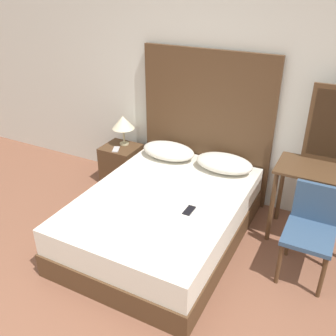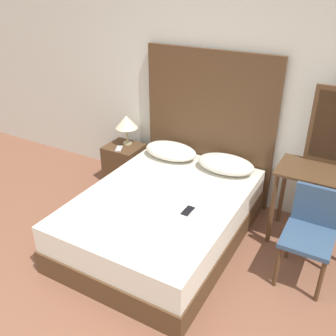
{
  "view_description": "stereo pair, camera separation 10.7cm",
  "coord_description": "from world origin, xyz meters",
  "px_view_note": "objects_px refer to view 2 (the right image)",
  "views": [
    {
      "loc": [
        1.49,
        -1.05,
        2.38
      ],
      "look_at": [
        0.06,
        1.71,
        0.74
      ],
      "focal_mm": 40.0,
      "sensor_mm": 36.0,
      "label": 1
    },
    {
      "loc": [
        1.59,
        -1.0,
        2.38
      ],
      "look_at": [
        0.06,
        1.71,
        0.74
      ],
      "focal_mm": 40.0,
      "sensor_mm": 36.0,
      "label": 2
    }
  ],
  "objects_px": {
    "nightstand": "(125,163)",
    "vanity_desk": "(324,188)",
    "chair": "(311,229)",
    "phone_on_nightstand": "(119,149)",
    "phone_on_bed": "(188,211)",
    "table_lamp": "(126,122)",
    "bed": "(163,217)"
  },
  "relations": [
    {
      "from": "table_lamp",
      "to": "chair",
      "type": "bearing_deg",
      "value": -16.09
    },
    {
      "from": "phone_on_nightstand",
      "to": "vanity_desk",
      "type": "relative_size",
      "value": 0.19
    },
    {
      "from": "nightstand",
      "to": "vanity_desk",
      "type": "distance_m",
      "value": 2.36
    },
    {
      "from": "phone_on_nightstand",
      "to": "phone_on_bed",
      "type": "bearing_deg",
      "value": -30.78
    },
    {
      "from": "nightstand",
      "to": "phone_on_nightstand",
      "type": "distance_m",
      "value": 0.26
    },
    {
      "from": "table_lamp",
      "to": "chair",
      "type": "distance_m",
      "value": 2.44
    },
    {
      "from": "phone_on_bed",
      "to": "vanity_desk",
      "type": "distance_m",
      "value": 1.27
    },
    {
      "from": "phone_on_nightstand",
      "to": "vanity_desk",
      "type": "xyz_separation_m",
      "value": [
        2.33,
        -0.02,
        0.14
      ]
    },
    {
      "from": "phone_on_nightstand",
      "to": "nightstand",
      "type": "bearing_deg",
      "value": 90.94
    },
    {
      "from": "nightstand",
      "to": "chair",
      "type": "height_order",
      "value": "chair"
    },
    {
      "from": "vanity_desk",
      "to": "chair",
      "type": "bearing_deg",
      "value": -89.85
    },
    {
      "from": "chair",
      "to": "phone_on_nightstand",
      "type": "bearing_deg",
      "value": 168.04
    },
    {
      "from": "bed",
      "to": "vanity_desk",
      "type": "bearing_deg",
      "value": 26.19
    },
    {
      "from": "nightstand",
      "to": "chair",
      "type": "xyz_separation_m",
      "value": [
        2.33,
        -0.59,
        0.23
      ]
    },
    {
      "from": "bed",
      "to": "table_lamp",
      "type": "relative_size",
      "value": 5.36
    },
    {
      "from": "bed",
      "to": "phone_on_bed",
      "type": "xyz_separation_m",
      "value": [
        0.32,
        -0.12,
        0.25
      ]
    },
    {
      "from": "bed",
      "to": "table_lamp",
      "type": "bearing_deg",
      "value": 139.66
    },
    {
      "from": "phone_on_bed",
      "to": "bed",
      "type": "bearing_deg",
      "value": 159.94
    },
    {
      "from": "bed",
      "to": "phone_on_nightstand",
      "type": "xyz_separation_m",
      "value": [
        -1.0,
        0.67,
        0.24
      ]
    },
    {
      "from": "phone_on_bed",
      "to": "table_lamp",
      "type": "distance_m",
      "value": 1.66
    },
    {
      "from": "phone_on_bed",
      "to": "nightstand",
      "type": "relative_size",
      "value": 0.31
    },
    {
      "from": "bed",
      "to": "vanity_desk",
      "type": "xyz_separation_m",
      "value": [
        1.32,
        0.65,
        0.38
      ]
    },
    {
      "from": "table_lamp",
      "to": "vanity_desk",
      "type": "relative_size",
      "value": 0.43
    },
    {
      "from": "phone_on_bed",
      "to": "table_lamp",
      "type": "relative_size",
      "value": 0.41
    },
    {
      "from": "nightstand",
      "to": "vanity_desk",
      "type": "height_order",
      "value": "vanity_desk"
    },
    {
      "from": "bed",
      "to": "chair",
      "type": "height_order",
      "value": "chair"
    },
    {
      "from": "nightstand",
      "to": "chair",
      "type": "distance_m",
      "value": 2.42
    },
    {
      "from": "phone_on_bed",
      "to": "table_lamp",
      "type": "xyz_separation_m",
      "value": [
        -1.33,
        0.97,
        0.26
      ]
    },
    {
      "from": "nightstand",
      "to": "phone_on_bed",
      "type": "bearing_deg",
      "value": -33.8
    },
    {
      "from": "chair",
      "to": "table_lamp",
      "type": "bearing_deg",
      "value": 163.91
    },
    {
      "from": "phone_on_bed",
      "to": "vanity_desk",
      "type": "height_order",
      "value": "vanity_desk"
    },
    {
      "from": "table_lamp",
      "to": "bed",
      "type": "bearing_deg",
      "value": -40.34
    }
  ]
}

